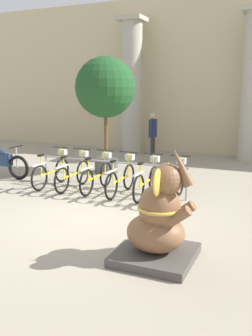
{
  "coord_description": "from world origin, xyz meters",
  "views": [
    {
      "loc": [
        3.5,
        -6.09,
        2.44
      ],
      "look_at": [
        0.7,
        0.3,
        1.0
      ],
      "focal_mm": 40.0,
      "sensor_mm": 36.0,
      "label": 1
    }
  ],
  "objects_px": {
    "bicycle_1": "(74,173)",
    "elephant_statue": "(159,222)",
    "bicycle_3": "(121,178)",
    "bicycle_0": "(52,171)",
    "bicycle_5": "(175,183)",
    "potted_tree": "(105,90)",
    "bicycle_4": "(147,181)",
    "person_pedestrian": "(153,132)",
    "bicycle_2": "(97,175)"
  },
  "relations": [
    {
      "from": "bicycle_2",
      "to": "person_pedestrian",
      "type": "distance_m",
      "value": 4.52
    },
    {
      "from": "person_pedestrian",
      "to": "bicycle_1",
      "type": "bearing_deg",
      "value": -96.38
    },
    {
      "from": "person_pedestrian",
      "to": "bicycle_2",
      "type": "bearing_deg",
      "value": -88.01
    },
    {
      "from": "elephant_statue",
      "to": "potted_tree",
      "type": "xyz_separation_m",
      "value": [
        -3.4,
        5.07,
        1.87
      ]
    },
    {
      "from": "person_pedestrian",
      "to": "bicycle_3",
      "type": "bearing_deg",
      "value": -79.75
    },
    {
      "from": "bicycle_4",
      "to": "elephant_statue",
      "type": "distance_m",
      "value": 3.32
    },
    {
      "from": "bicycle_1",
      "to": "elephant_statue",
      "type": "distance_m",
      "value": 4.48
    },
    {
      "from": "bicycle_0",
      "to": "potted_tree",
      "type": "distance_m",
      "value": 2.95
    },
    {
      "from": "bicycle_0",
      "to": "elephant_statue",
      "type": "xyz_separation_m",
      "value": [
        3.95,
        -3.03,
        0.19
      ]
    },
    {
      "from": "bicycle_3",
      "to": "potted_tree",
      "type": "height_order",
      "value": "potted_tree"
    },
    {
      "from": "bicycle_5",
      "to": "potted_tree",
      "type": "height_order",
      "value": "potted_tree"
    },
    {
      "from": "bicycle_2",
      "to": "bicycle_3",
      "type": "distance_m",
      "value": 0.66
    },
    {
      "from": "bicycle_5",
      "to": "bicycle_0",
      "type": "bearing_deg",
      "value": -179.87
    },
    {
      "from": "potted_tree",
      "to": "bicycle_4",
      "type": "bearing_deg",
      "value": -44.17
    },
    {
      "from": "bicycle_0",
      "to": "potted_tree",
      "type": "height_order",
      "value": "potted_tree"
    },
    {
      "from": "bicycle_0",
      "to": "bicycle_4",
      "type": "distance_m",
      "value": 2.64
    },
    {
      "from": "bicycle_4",
      "to": "elephant_statue",
      "type": "bearing_deg",
      "value": -66.69
    },
    {
      "from": "bicycle_3",
      "to": "elephant_statue",
      "type": "distance_m",
      "value": 3.62
    },
    {
      "from": "bicycle_3",
      "to": "elephant_statue",
      "type": "relative_size",
      "value": 0.97
    },
    {
      "from": "bicycle_3",
      "to": "bicycle_5",
      "type": "relative_size",
      "value": 1.0
    },
    {
      "from": "elephant_statue",
      "to": "bicycle_4",
      "type": "bearing_deg",
      "value": 113.31
    },
    {
      "from": "bicycle_1",
      "to": "bicycle_0",
      "type": "bearing_deg",
      "value": 179.74
    },
    {
      "from": "bicycle_4",
      "to": "elephant_statue",
      "type": "height_order",
      "value": "elephant_statue"
    },
    {
      "from": "bicycle_1",
      "to": "bicycle_3",
      "type": "distance_m",
      "value": 1.32
    },
    {
      "from": "bicycle_0",
      "to": "bicycle_5",
      "type": "height_order",
      "value": "same"
    },
    {
      "from": "elephant_statue",
      "to": "person_pedestrian",
      "type": "distance_m",
      "value": 8.05
    },
    {
      "from": "bicycle_0",
      "to": "bicycle_5",
      "type": "bearing_deg",
      "value": 0.13
    },
    {
      "from": "bicycle_5",
      "to": "bicycle_3",
      "type": "bearing_deg",
      "value": -179.74
    },
    {
      "from": "bicycle_1",
      "to": "bicycle_5",
      "type": "xyz_separation_m",
      "value": [
        2.64,
        0.01,
        0.0
      ]
    },
    {
      "from": "bicycle_3",
      "to": "potted_tree",
      "type": "relative_size",
      "value": 0.49
    },
    {
      "from": "bicycle_1",
      "to": "bicycle_3",
      "type": "height_order",
      "value": "same"
    },
    {
      "from": "bicycle_2",
      "to": "bicycle_5",
      "type": "xyz_separation_m",
      "value": [
        1.98,
        -0.02,
        0.0
      ]
    },
    {
      "from": "bicycle_1",
      "to": "bicycle_2",
      "type": "relative_size",
      "value": 1.0
    },
    {
      "from": "bicycle_1",
      "to": "bicycle_3",
      "type": "xyz_separation_m",
      "value": [
        1.32,
        0.0,
        0.0
      ]
    },
    {
      "from": "bicycle_5",
      "to": "elephant_statue",
      "type": "bearing_deg",
      "value": -77.88
    },
    {
      "from": "bicycle_0",
      "to": "bicycle_3",
      "type": "relative_size",
      "value": 1.0
    },
    {
      "from": "bicycle_2",
      "to": "person_pedestrian",
      "type": "relative_size",
      "value": 0.98
    },
    {
      "from": "bicycle_0",
      "to": "elephant_statue",
      "type": "bearing_deg",
      "value": -37.51
    },
    {
      "from": "bicycle_3",
      "to": "potted_tree",
      "type": "distance_m",
      "value": 3.23
    },
    {
      "from": "bicycle_2",
      "to": "elephant_statue",
      "type": "xyz_separation_m",
      "value": [
        2.63,
        -3.06,
        0.19
      ]
    },
    {
      "from": "person_pedestrian",
      "to": "potted_tree",
      "type": "distance_m",
      "value": 2.92
    },
    {
      "from": "bicycle_1",
      "to": "potted_tree",
      "type": "distance_m",
      "value": 2.9
    },
    {
      "from": "bicycle_5",
      "to": "person_pedestrian",
      "type": "bearing_deg",
      "value": 115.37
    },
    {
      "from": "bicycle_4",
      "to": "person_pedestrian",
      "type": "distance_m",
      "value": 4.77
    },
    {
      "from": "bicycle_2",
      "to": "person_pedestrian",
      "type": "height_order",
      "value": "person_pedestrian"
    },
    {
      "from": "bicycle_0",
      "to": "bicycle_5",
      "type": "relative_size",
      "value": 1.0
    },
    {
      "from": "bicycle_1",
      "to": "person_pedestrian",
      "type": "xyz_separation_m",
      "value": [
        0.5,
        4.51,
        0.63
      ]
    },
    {
      "from": "elephant_statue",
      "to": "potted_tree",
      "type": "distance_m",
      "value": 6.38
    },
    {
      "from": "bicycle_1",
      "to": "bicycle_4",
      "type": "distance_m",
      "value": 1.98
    },
    {
      "from": "bicycle_4",
      "to": "person_pedestrian",
      "type": "bearing_deg",
      "value": 108.16
    }
  ]
}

